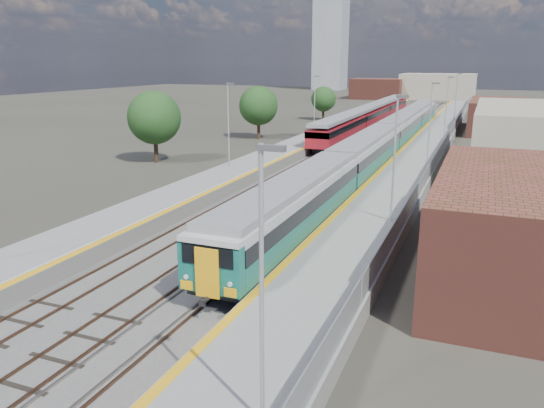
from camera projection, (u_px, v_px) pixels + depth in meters
The scene contains 11 objects.
ground at pixel (373, 156), 59.80m from camera, with size 320.00×320.00×0.00m, color #47443A.
ballast_bed at pixel (359, 151), 62.84m from camera, with size 10.50×155.00×0.06m, color #565451.
tracks at pixel (367, 149), 64.11m from camera, with size 8.96×160.00×0.17m.
platform_right at pixel (425, 151), 60.00m from camera, with size 4.70×155.00×8.52m.
platform_left at pixel (305, 144), 65.15m from camera, with size 4.30×155.00×8.52m.
buildings at pixel (374, 60), 142.92m from camera, with size 72.00×185.50×40.00m.
green_train at pixel (386, 138), 57.62m from camera, with size 2.90×80.80×3.20m.
red_train at pixel (371, 115), 83.45m from camera, with size 2.84×57.62×3.59m.
tree_a at pixel (154, 118), 54.79m from camera, with size 5.51×5.51×7.47m.
tree_b at pixel (258, 106), 71.95m from camera, with size 5.29×5.29×7.17m.
tree_c at pixel (324, 99), 95.13m from camera, with size 4.45×4.45×6.03m.
Camera 1 is at (11.36, -9.17, 10.34)m, focal length 35.00 mm.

